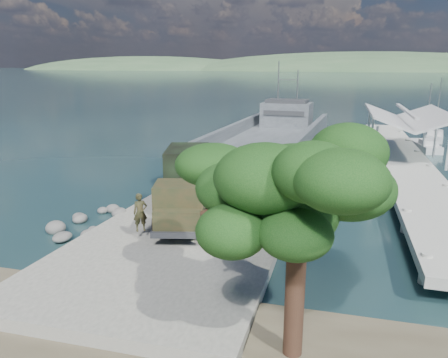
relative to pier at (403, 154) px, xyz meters
The scene contains 11 objects.
ground 22.89m from the pier, 124.71° to the right, with size 1400.00×1400.00×0.00m, color #173438.
boat_ramp 23.70m from the pier, 123.33° to the right, with size 10.00×18.00×0.50m, color gray.
shoreline_rocks 26.55m from the pier, 136.42° to the right, with size 3.20×5.60×0.90m, color #5E5E5C, non-canonical shape.
distant_headlands 542.50m from the pier, 86.09° to the left, with size 1000.00×240.00×48.00m, color #365737, non-canonical shape.
pier is the anchor object (origin of this frame).
landing_craft 13.03m from the pier, 162.29° to the left, with size 10.81×34.38×10.07m.
military_truck 21.75m from the pier, 129.16° to the right, with size 4.33×8.52×3.79m.
soldier 25.21m from the pier, 126.26° to the right, with size 0.71×0.47×1.95m, color #222F1A.
sailboat_near 11.87m from the pier, 71.92° to the left, with size 2.78×6.20×7.29m.
sailboat_far 19.33m from the pier, 72.03° to the left, with size 3.04×6.52×7.66m.
overhang_tree 28.13m from the pier, 104.60° to the right, with size 7.52×6.93×6.83m.
Camera 1 is at (7.39, -20.51, 9.12)m, focal length 35.00 mm.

